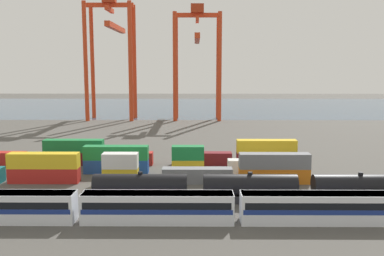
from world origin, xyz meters
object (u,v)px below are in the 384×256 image
at_px(passenger_train, 158,206).
at_px(shipping_container_13, 260,166).
at_px(shipping_container_11, 188,166).
at_px(gantry_crane_west, 112,44).
at_px(gantry_crane_central, 197,50).
at_px(shipping_container_9, 116,166).
at_px(freight_tank_row, 360,188).

height_order(passenger_train, shipping_container_13, passenger_train).
bearing_deg(shipping_container_13, shipping_container_11, 180.00).
bearing_deg(gantry_crane_west, shipping_container_13, -63.00).
distance_m(shipping_container_13, gantry_crane_central, 91.66).
xyz_separation_m(shipping_container_9, shipping_container_13, (27.12, 0.00, 0.00)).
height_order(shipping_container_9, shipping_container_11, same).
bearing_deg(gantry_crane_central, shipping_container_13, -82.48).
xyz_separation_m(shipping_container_13, gantry_crane_central, (-11.54, 87.40, 25.10)).
relative_size(passenger_train, shipping_container_13, 4.99).
bearing_deg(passenger_train, freight_tank_row, 16.30).
height_order(passenger_train, freight_tank_row, freight_tank_row).
height_order(gantry_crane_west, gantry_crane_central, gantry_crane_west).
xyz_separation_m(shipping_container_9, shipping_container_11, (13.56, 0.00, 0.00)).
xyz_separation_m(freight_tank_row, gantry_crane_west, (-56.31, 104.11, 26.50)).
bearing_deg(freight_tank_row, passenger_train, -163.70).
relative_size(shipping_container_11, gantry_crane_west, 0.13).
distance_m(shipping_container_11, gantry_crane_west, 95.86).
relative_size(shipping_container_9, shipping_container_13, 1.00).
bearing_deg(gantry_crane_central, gantry_crane_west, -178.64).
relative_size(freight_tank_row, gantry_crane_west, 1.69).
distance_m(passenger_train, shipping_container_9, 27.93).
height_order(freight_tank_row, shipping_container_9, freight_tank_row).
height_order(freight_tank_row, gantry_crane_central, gantry_crane_central).
distance_m(gantry_crane_west, gantry_crane_central, 32.69).
relative_size(gantry_crane_west, gantry_crane_central, 1.09).
height_order(freight_tank_row, shipping_container_11, freight_tank_row).
bearing_deg(shipping_container_11, shipping_container_13, 0.00).
distance_m(freight_tank_row, shipping_container_11, 31.13).
xyz_separation_m(passenger_train, gantry_crane_west, (-27.13, 112.64, 26.53)).
height_order(shipping_container_9, shipping_container_13, same).
relative_size(shipping_container_13, gantry_crane_west, 0.26).
xyz_separation_m(gantry_crane_west, gantry_crane_central, (32.60, 0.78, -2.27)).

